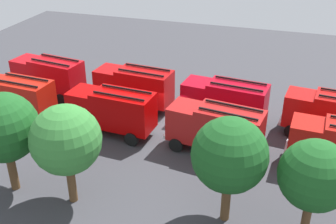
{
  "coord_description": "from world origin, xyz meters",
  "views": [
    {
      "loc": [
        -9.15,
        28.9,
        17.3
      ],
      "look_at": [
        0.0,
        0.0,
        1.4
      ],
      "focal_mm": 44.22,
      "sensor_mm": 36.0,
      "label": 1
    }
  ],
  "objects_px": {
    "fire_truck_0": "(331,113)",
    "fire_truck_3": "(48,75)",
    "tree_3": "(3,128)",
    "traffic_cone_0": "(45,135)",
    "fire_truck_2": "(134,85)",
    "fire_truck_6": "(112,109)",
    "fire_truck_7": "(14,96)",
    "tree_0": "(315,176)",
    "tree_2": "(66,140)",
    "fire_truck_1": "(225,100)",
    "tree_1": "(230,155)",
    "fire_truck_5": "(216,127)"
  },
  "relations": [
    {
      "from": "fire_truck_0",
      "to": "fire_truck_3",
      "type": "xyz_separation_m",
      "value": [
        25.47,
        -0.18,
        0.0
      ]
    },
    {
      "from": "fire_truck_0",
      "to": "tree_3",
      "type": "relative_size",
      "value": 1.09
    },
    {
      "from": "fire_truck_3",
      "to": "traffic_cone_0",
      "type": "height_order",
      "value": "fire_truck_3"
    },
    {
      "from": "fire_truck_2",
      "to": "fire_truck_6",
      "type": "height_order",
      "value": "same"
    },
    {
      "from": "fire_truck_7",
      "to": "tree_3",
      "type": "distance_m",
      "value": 10.41
    },
    {
      "from": "fire_truck_7",
      "to": "tree_0",
      "type": "height_order",
      "value": "tree_0"
    },
    {
      "from": "traffic_cone_0",
      "to": "fire_truck_7",
      "type": "bearing_deg",
      "value": -28.18
    },
    {
      "from": "tree_3",
      "to": "tree_2",
      "type": "bearing_deg",
      "value": -179.17
    },
    {
      "from": "tree_2",
      "to": "tree_3",
      "type": "xyz_separation_m",
      "value": [
        4.29,
        0.06,
        0.13
      ]
    },
    {
      "from": "fire_truck_7",
      "to": "tree_3",
      "type": "relative_size",
      "value": 1.07
    },
    {
      "from": "fire_truck_1",
      "to": "tree_3",
      "type": "xyz_separation_m",
      "value": [
        11.49,
        13.07,
        2.46
      ]
    },
    {
      "from": "fire_truck_1",
      "to": "traffic_cone_0",
      "type": "xyz_separation_m",
      "value": [
        13.08,
        6.97,
        -1.83
      ]
    },
    {
      "from": "fire_truck_2",
      "to": "tree_3",
      "type": "bearing_deg",
      "value": 81.82
    },
    {
      "from": "fire_truck_3",
      "to": "fire_truck_7",
      "type": "height_order",
      "value": "same"
    },
    {
      "from": "fire_truck_1",
      "to": "fire_truck_0",
      "type": "bearing_deg",
      "value": -172.93
    },
    {
      "from": "fire_truck_1",
      "to": "tree_1",
      "type": "distance_m",
      "value": 12.22
    },
    {
      "from": "fire_truck_0",
      "to": "fire_truck_2",
      "type": "bearing_deg",
      "value": 5.62
    },
    {
      "from": "fire_truck_1",
      "to": "tree_3",
      "type": "relative_size",
      "value": 1.08
    },
    {
      "from": "tree_1",
      "to": "fire_truck_6",
      "type": "bearing_deg",
      "value": -34.57
    },
    {
      "from": "fire_truck_0",
      "to": "tree_3",
      "type": "xyz_separation_m",
      "value": [
        19.9,
        13.2,
        2.46
      ]
    },
    {
      "from": "tree_0",
      "to": "tree_3",
      "type": "distance_m",
      "value": 18.44
    },
    {
      "from": "tree_2",
      "to": "tree_3",
      "type": "height_order",
      "value": "tree_3"
    },
    {
      "from": "fire_truck_0",
      "to": "tree_3",
      "type": "distance_m",
      "value": 24.01
    },
    {
      "from": "traffic_cone_0",
      "to": "tree_3",
      "type": "bearing_deg",
      "value": 104.58
    },
    {
      "from": "fire_truck_2",
      "to": "traffic_cone_0",
      "type": "distance_m",
      "value": 8.99
    },
    {
      "from": "fire_truck_6",
      "to": "tree_2",
      "type": "xyz_separation_m",
      "value": [
        -1.1,
        8.57,
        2.33
      ]
    },
    {
      "from": "fire_truck_0",
      "to": "tree_0",
      "type": "distance_m",
      "value": 12.08
    },
    {
      "from": "fire_truck_2",
      "to": "tree_2",
      "type": "relative_size",
      "value": 1.11
    },
    {
      "from": "fire_truck_7",
      "to": "traffic_cone_0",
      "type": "bearing_deg",
      "value": 155.65
    },
    {
      "from": "traffic_cone_0",
      "to": "tree_1",
      "type": "bearing_deg",
      "value": 162.71
    },
    {
      "from": "fire_truck_2",
      "to": "tree_0",
      "type": "xyz_separation_m",
      "value": [
        -15.22,
        12.14,
        1.96
      ]
    },
    {
      "from": "fire_truck_0",
      "to": "tree_1",
      "type": "height_order",
      "value": "tree_1"
    },
    {
      "from": "fire_truck_3",
      "to": "tree_1",
      "type": "bearing_deg",
      "value": 155.99
    },
    {
      "from": "fire_truck_7",
      "to": "tree_1",
      "type": "xyz_separation_m",
      "value": [
        -19.55,
        7.02,
        2.38
      ]
    },
    {
      "from": "fire_truck_2",
      "to": "tree_3",
      "type": "distance_m",
      "value": 14.1
    },
    {
      "from": "tree_3",
      "to": "traffic_cone_0",
      "type": "relative_size",
      "value": 10.48
    },
    {
      "from": "fire_truck_0",
      "to": "fire_truck_6",
      "type": "bearing_deg",
      "value": 22.0
    },
    {
      "from": "fire_truck_0",
      "to": "fire_truck_6",
      "type": "xyz_separation_m",
      "value": [
        16.7,
        4.57,
        0.0
      ]
    },
    {
      "from": "tree_1",
      "to": "tree_3",
      "type": "height_order",
      "value": "tree_3"
    },
    {
      "from": "tree_2",
      "to": "fire_truck_1",
      "type": "bearing_deg",
      "value": -118.97
    },
    {
      "from": "fire_truck_1",
      "to": "tree_2",
      "type": "bearing_deg",
      "value": 67.2
    },
    {
      "from": "fire_truck_7",
      "to": "fire_truck_2",
      "type": "bearing_deg",
      "value": -145.94
    },
    {
      "from": "fire_truck_2",
      "to": "traffic_cone_0",
      "type": "xyz_separation_m",
      "value": [
        4.75,
        7.41,
        -1.83
      ]
    },
    {
      "from": "fire_truck_0",
      "to": "tree_2",
      "type": "distance_m",
      "value": 20.53
    },
    {
      "from": "tree_0",
      "to": "traffic_cone_0",
      "type": "xyz_separation_m",
      "value": [
        19.97,
        -4.73,
        -3.79
      ]
    },
    {
      "from": "fire_truck_5",
      "to": "tree_3",
      "type": "xyz_separation_m",
      "value": [
        11.69,
        8.35,
        2.46
      ]
    },
    {
      "from": "fire_truck_6",
      "to": "traffic_cone_0",
      "type": "xyz_separation_m",
      "value": [
        4.78,
        2.53,
        -1.83
      ]
    },
    {
      "from": "tree_0",
      "to": "fire_truck_5",
      "type": "bearing_deg",
      "value": -46.17
    },
    {
      "from": "tree_2",
      "to": "fire_truck_3",
      "type": "bearing_deg",
      "value": -53.49
    },
    {
      "from": "fire_truck_2",
      "to": "tree_2",
      "type": "distance_m",
      "value": 13.7
    }
  ]
}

